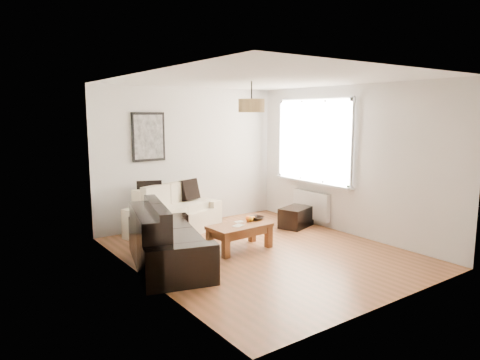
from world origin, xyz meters
TOP-DOWN VIEW (x-y plane):
  - floor at (0.00, 0.00)m, footprint 4.50×4.50m
  - ceiling at (0.00, 0.00)m, footprint 3.80×4.50m
  - wall_back at (0.00, 2.25)m, footprint 3.80×0.04m
  - wall_front at (0.00, -2.25)m, footprint 3.80×0.04m
  - wall_left at (-1.90, 0.00)m, footprint 0.04×4.50m
  - wall_right at (1.90, 0.00)m, footprint 0.04×4.50m
  - window_bay at (1.86, 0.80)m, footprint 0.14×1.90m
  - radiator at (1.82, 0.80)m, footprint 0.10×0.90m
  - poster at (-0.85, 2.22)m, footprint 0.62×0.04m
  - pendant_shade at (0.00, 0.30)m, footprint 0.40×0.40m
  - loveseat_cream at (-0.60, 1.78)m, footprint 1.83×1.36m
  - sofa_leather at (-1.43, 0.31)m, footprint 1.37×2.04m
  - coffee_table at (-0.20, 0.33)m, footprint 1.00×0.58m
  - ottoman at (1.45, 0.82)m, footprint 0.75×0.61m
  - cushion_left at (-0.97, 1.98)m, footprint 0.45×0.29m
  - cushion_right at (-0.17, 1.98)m, footprint 0.41×0.24m
  - fruit_bowl at (0.22, 0.43)m, footprint 0.26×0.26m
  - orange_a at (0.06, 0.39)m, footprint 0.09×0.09m
  - orange_b at (0.15, 0.43)m, footprint 0.07×0.07m
  - orange_c at (0.04, 0.43)m, footprint 0.11×0.11m
  - papers at (-0.26, 0.28)m, footprint 0.22×0.19m

SIDE VIEW (x-z plane):
  - floor at x=0.00m, z-range 0.00..0.00m
  - ottoman at x=1.45m, z-range 0.00..0.37m
  - coffee_table at x=-0.20m, z-range 0.00..0.40m
  - radiator at x=1.82m, z-range 0.12..0.64m
  - papers at x=-0.26m, z-range 0.40..0.40m
  - sofa_leather at x=-1.43m, z-range 0.00..0.81m
  - loveseat_cream at x=-0.60m, z-range 0.00..0.81m
  - fruit_bowl at x=0.22m, z-range 0.40..0.45m
  - orange_a at x=0.06m, z-range 0.40..0.48m
  - orange_b at x=0.15m, z-range 0.41..0.47m
  - orange_c at x=0.04m, z-range 0.39..0.48m
  - cushion_right at x=-0.17m, z-range 0.52..0.90m
  - cushion_left at x=-0.97m, z-range 0.52..0.95m
  - wall_back at x=0.00m, z-range 0.00..2.60m
  - wall_front at x=0.00m, z-range 0.00..2.60m
  - wall_left at x=-1.90m, z-range 0.00..2.60m
  - wall_right at x=1.90m, z-range 0.00..2.60m
  - window_bay at x=1.86m, z-range 0.80..2.40m
  - poster at x=-0.85m, z-range 1.26..2.13m
  - pendant_shade at x=0.00m, z-range 2.13..2.33m
  - ceiling at x=0.00m, z-range 2.60..2.60m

